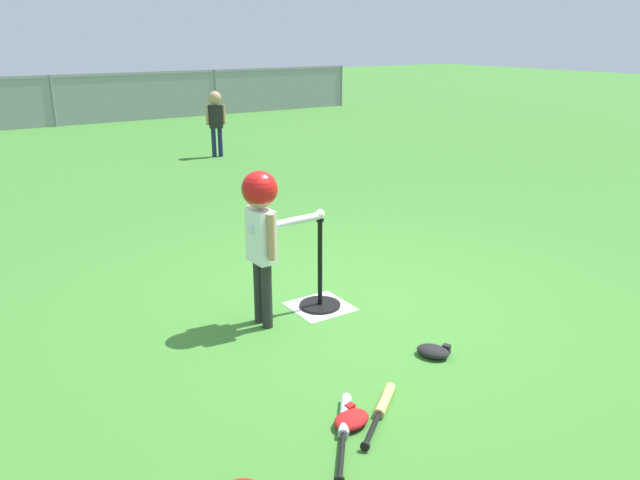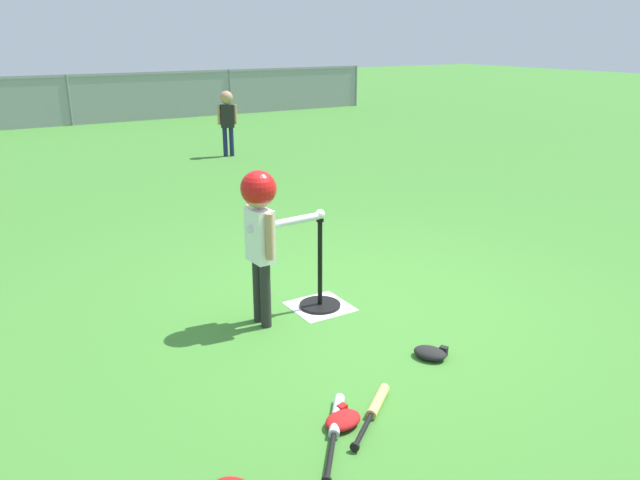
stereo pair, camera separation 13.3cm
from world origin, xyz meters
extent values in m
plane|color=#3D7A2D|center=(0.00, 0.00, 0.00)|extent=(60.00, 60.00, 0.00)
cube|color=white|center=(-0.30, 0.15, 0.00)|extent=(0.44, 0.44, 0.01)
cylinder|color=black|center=(-0.30, 0.15, 0.01)|extent=(0.32, 0.32, 0.03)
cylinder|color=black|center=(-0.30, 0.15, 0.37)|extent=(0.04, 0.04, 0.69)
cylinder|color=black|center=(-0.30, 0.15, 0.71)|extent=(0.06, 0.06, 0.02)
sphere|color=white|center=(-0.30, 0.15, 0.75)|extent=(0.07, 0.07, 0.07)
cylinder|color=#262626|center=(-0.82, 0.18, 0.25)|extent=(0.08, 0.08, 0.49)
cylinder|color=#262626|center=(-0.81, 0.07, 0.25)|extent=(0.08, 0.08, 0.49)
cube|color=white|center=(-0.82, 0.12, 0.68)|extent=(0.14, 0.23, 0.38)
cylinder|color=tan|center=(-0.82, 0.26, 0.71)|extent=(0.05, 0.05, 0.33)
cylinder|color=tan|center=(-0.81, -0.01, 0.71)|extent=(0.05, 0.05, 0.33)
sphere|color=tan|center=(-0.82, 0.12, 0.99)|extent=(0.22, 0.22, 0.22)
sphere|color=red|center=(-0.82, 0.12, 1.02)|extent=(0.25, 0.25, 0.25)
cylinder|color=silver|center=(-0.61, 0.13, 0.74)|extent=(0.60, 0.09, 0.06)
cylinder|color=#191E4C|center=(1.65, 6.31, 0.25)|extent=(0.08, 0.08, 0.50)
cylinder|color=#191E4C|center=(1.55, 6.34, 0.25)|extent=(0.08, 0.08, 0.50)
cube|color=black|center=(1.60, 6.33, 0.69)|extent=(0.25, 0.19, 0.39)
cylinder|color=tan|center=(1.73, 6.29, 0.72)|extent=(0.06, 0.06, 0.33)
cylinder|color=tan|center=(1.47, 6.37, 0.72)|extent=(0.06, 0.06, 0.33)
sphere|color=tan|center=(1.60, 6.33, 1.00)|extent=(0.22, 0.22, 0.22)
cylinder|color=silver|center=(-1.00, -1.17, 0.03)|extent=(0.26, 0.31, 0.06)
cylinder|color=black|center=(-1.22, -1.45, 0.03)|extent=(0.24, 0.29, 0.03)
cylinder|color=black|center=(-1.33, -1.58, 0.03)|extent=(0.05, 0.04, 0.05)
cylinder|color=#DBB266|center=(-0.72, -1.17, 0.03)|extent=(0.27, 0.23, 0.06)
cylinder|color=black|center=(-0.96, -1.36, 0.03)|extent=(0.25, 0.20, 0.03)
cylinder|color=black|center=(-1.07, -1.45, 0.03)|extent=(0.04, 0.05, 0.05)
ellipsoid|color=#B21919|center=(-1.00, -1.23, 0.04)|extent=(0.25, 0.20, 0.07)
cube|color=#B21919|center=(-0.95, -1.15, 0.04)|extent=(0.06, 0.05, 0.06)
ellipsoid|color=black|center=(-0.10, -0.91, 0.04)|extent=(0.24, 0.27, 0.07)
cube|color=black|center=(-0.01, -0.94, 0.04)|extent=(0.06, 0.06, 0.06)
cylinder|color=slate|center=(0.00, 11.74, 0.57)|extent=(0.06, 0.06, 1.15)
cylinder|color=slate|center=(4.00, 11.74, 0.57)|extent=(0.06, 0.06, 1.15)
cylinder|color=slate|center=(8.00, 11.74, 0.57)|extent=(0.06, 0.06, 1.15)
cube|color=gray|center=(0.00, 11.74, 1.09)|extent=(16.00, 0.03, 0.03)
cube|color=gray|center=(0.00, 11.74, 0.57)|extent=(16.00, 0.01, 1.15)
camera|label=1|loc=(-2.71, -3.54, 2.02)|focal=34.63mm
camera|label=2|loc=(-2.59, -3.61, 2.02)|focal=34.63mm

